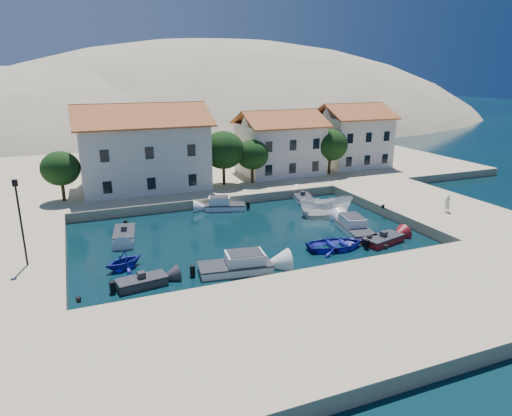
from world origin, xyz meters
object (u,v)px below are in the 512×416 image
at_px(lamppost, 20,215).
at_px(cabin_cruiser_east, 355,228).
at_px(building_mid, 279,142).
at_px(pedestrian, 447,203).
at_px(building_left, 143,145).
at_px(boat_east, 326,215).
at_px(cabin_cruiser_south, 235,265).
at_px(rowboat_south, 336,248).
at_px(building_right, 352,134).

bearing_deg(lamppost, cabin_cruiser_east, -1.74).
xyz_separation_m(building_mid, pedestrian, (7.65, -22.39, -3.35)).
bearing_deg(building_left, boat_east, -43.98).
relative_size(lamppost, cabin_cruiser_south, 1.10).
distance_m(rowboat_south, pedestrian, 14.04).
bearing_deg(cabin_cruiser_east, building_left, 47.77).
bearing_deg(rowboat_south, lamppost, 87.59).
xyz_separation_m(lamppost, rowboat_south, (23.39, -3.43, -4.75)).
distance_m(cabin_cruiser_east, boat_east, 5.64).
height_order(building_left, cabin_cruiser_east, building_left).
distance_m(building_mid, building_right, 12.04).
xyz_separation_m(cabin_cruiser_south, rowboat_south, (9.33, 1.13, -0.48)).
bearing_deg(boat_east, rowboat_south, 172.90).
relative_size(rowboat_south, cabin_cruiser_east, 0.91).
bearing_deg(cabin_cruiser_south, pedestrian, 15.62).
bearing_deg(pedestrian, building_mid, -68.29).
height_order(cabin_cruiser_south, boat_east, cabin_cruiser_south).
xyz_separation_m(building_mid, building_right, (12.00, 1.00, 0.25)).
bearing_deg(lamppost, building_left, 60.10).
relative_size(building_mid, cabin_cruiser_south, 1.86).
height_order(building_mid, pedestrian, building_mid).
bearing_deg(pedestrian, cabin_cruiser_east, -0.37).
xyz_separation_m(building_mid, cabin_cruiser_south, (-15.44, -25.56, -4.75)).
distance_m(building_left, rowboat_south, 26.94).
relative_size(building_right, boat_east, 1.72).
xyz_separation_m(building_mid, cabin_cruiser_east, (-2.48, -21.82, -4.75)).
bearing_deg(building_left, cabin_cruiser_south, -84.05).
distance_m(boat_east, pedestrian, 11.82).
distance_m(lamppost, cabin_cruiser_east, 27.37).
bearing_deg(boat_east, building_left, 64.10).
bearing_deg(building_mid, lamppost, -144.55).
distance_m(building_mid, cabin_cruiser_east, 22.47).
bearing_deg(building_right, cabin_cruiser_east, -122.40).
xyz_separation_m(cabin_cruiser_south, boat_east, (13.20, 9.36, -0.48)).
relative_size(cabin_cruiser_east, pedestrian, 3.15).
relative_size(building_right, pedestrian, 5.42).
bearing_deg(lamppost, building_mid, 35.45).
height_order(boat_east, pedestrian, pedestrian).
distance_m(rowboat_south, boat_east, 9.09).
bearing_deg(cabin_cruiser_east, rowboat_south, 136.80).
relative_size(boat_east, pedestrian, 3.15).
bearing_deg(cabin_cruiser_south, building_left, 103.74).
bearing_deg(building_mid, cabin_cruiser_east, -96.49).
bearing_deg(cabin_cruiser_east, building_mid, 4.58).
bearing_deg(building_mid, boat_east, -97.88).
xyz_separation_m(building_mid, lamppost, (-29.50, -21.00, -0.47)).
xyz_separation_m(building_left, cabin_cruiser_east, (15.52, -20.82, -5.46)).
bearing_deg(building_left, cabin_cruiser_east, -53.30).
relative_size(building_left, rowboat_south, 2.95).
distance_m(building_mid, lamppost, 36.21).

